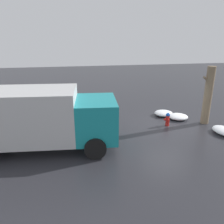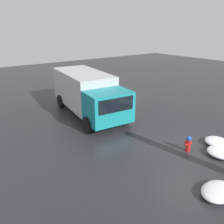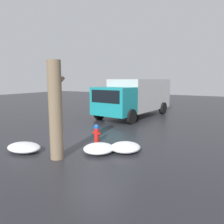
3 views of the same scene
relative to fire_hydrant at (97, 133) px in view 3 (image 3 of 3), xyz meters
The scene contains 7 objects.
ground_plane 0.39m from the fire_hydrant, behind, with size 60.00×60.00×0.00m, color #28282D.
fire_hydrant is the anchor object (origin of this frame).
tree_trunk 2.62m from the fire_hydrant, behind, with size 0.68×0.45×3.27m.
delivery_truck 7.15m from the fire_hydrant, 10.05° to the left, with size 7.19×3.32×2.65m.
snow_pile_by_hydrant 2.90m from the fire_hydrant, 145.72° to the left, with size 0.98×1.37×0.32m.
snow_pile_curbside 1.43m from the fire_hydrant, 142.76° to the right, with size 1.16×1.11×0.32m.
snow_pile_by_tree 1.73m from the fire_hydrant, 107.55° to the right, with size 1.15×1.10×0.33m.
Camera 3 is at (-7.52, -5.08, 2.66)m, focal length 35.00 mm.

